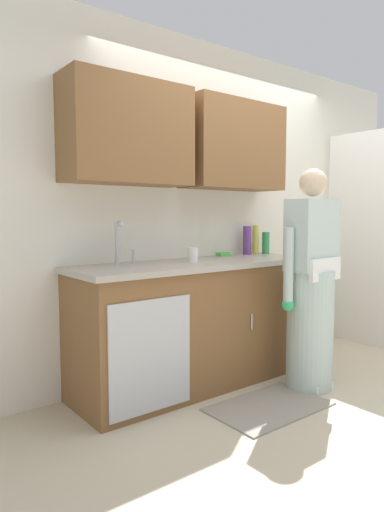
{
  "coord_description": "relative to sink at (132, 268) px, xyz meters",
  "views": [
    {
      "loc": [
        -2.66,
        -1.95,
        1.28
      ],
      "look_at": [
        -0.7,
        0.55,
        1.0
      ],
      "focal_mm": 31.88,
      "sensor_mm": 36.0,
      "label": 1
    }
  ],
  "objects": [
    {
      "name": "sink",
      "position": [
        0.0,
        0.0,
        0.0
      ],
      "size": [
        0.5,
        0.36,
        0.35
      ],
      "color": "#B7BABF",
      "rests_on": "counter_cabinet"
    },
    {
      "name": "bottle_water_short",
      "position": [
        1.47,
        0.15,
        0.11
      ],
      "size": [
        0.07,
        0.07,
        0.19
      ],
      "primitive_type": "cylinder",
      "color": "#2D8C4C",
      "rests_on": "countertop"
    },
    {
      "name": "closet_door_panel",
      "position": [
        2.55,
        -0.31,
        0.12
      ],
      "size": [
        0.04,
        1.1,
        2.1
      ],
      "primitive_type": "cube",
      "rotation": [
        0.0,
        0.0,
        1.57
      ],
      "color": "silver",
      "rests_on": "ground"
    },
    {
      "name": "cup_by_sink",
      "position": [
        0.49,
        -0.03,
        0.07
      ],
      "size": [
        0.08,
        0.08,
        0.11
      ],
      "primitive_type": "cylinder",
      "color": "white",
      "rests_on": "countertop"
    },
    {
      "name": "person_at_sink",
      "position": [
        1.17,
        -0.59,
        -0.23
      ],
      "size": [
        0.55,
        0.34,
        1.62
      ],
      "color": "white",
      "rests_on": "ground"
    },
    {
      "name": "bottle_dish_liquid",
      "position": [
        1.28,
        0.2,
        0.14
      ],
      "size": [
        0.07,
        0.07,
        0.25
      ],
      "primitive_type": "cylinder",
      "color": "#66388C",
      "rests_on": "countertop"
    },
    {
      "name": "countertop",
      "position": [
        0.55,
        -0.01,
        -0.01
      ],
      "size": [
        1.96,
        0.66,
        0.04
      ],
      "primitive_type": "cube",
      "color": "#A8A093",
      "rests_on": "counter_cabinet"
    },
    {
      "name": "floor_mat",
      "position": [
        0.66,
        -0.66,
        -0.92
      ],
      "size": [
        0.8,
        0.5,
        0.01
      ],
      "primitive_type": "cube",
      "color": "gray",
      "rests_on": "ground"
    },
    {
      "name": "sponge",
      "position": [
        1.02,
        0.21,
        0.03
      ],
      "size": [
        0.11,
        0.07,
        0.03
      ],
      "primitive_type": "cube",
      "color": "#4CBF4C",
      "rests_on": "countertop"
    },
    {
      "name": "counter_cabinet",
      "position": [
        0.54,
        -0.01,
        -0.48
      ],
      "size": [
        1.9,
        0.62,
        0.9
      ],
      "color": "brown",
      "rests_on": "ground"
    },
    {
      "name": "bottle_soap",
      "position": [
        1.42,
        0.22,
        0.14
      ],
      "size": [
        0.06,
        0.06,
        0.25
      ],
      "primitive_type": "cylinder",
      "color": "#D8D14C",
      "rests_on": "countertop"
    },
    {
      "name": "kitchen_wall_with_uppers",
      "position": [
        0.96,
        0.29,
        0.55
      ],
      "size": [
        4.8,
        0.44,
        2.7
      ],
      "color": "silver",
      "rests_on": "ground"
    },
    {
      "name": "ground_plane",
      "position": [
        1.1,
        -0.71,
        -0.93
      ],
      "size": [
        9.0,
        9.0,
        0.0
      ],
      "primitive_type": "plane",
      "color": "beige"
    }
  ]
}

